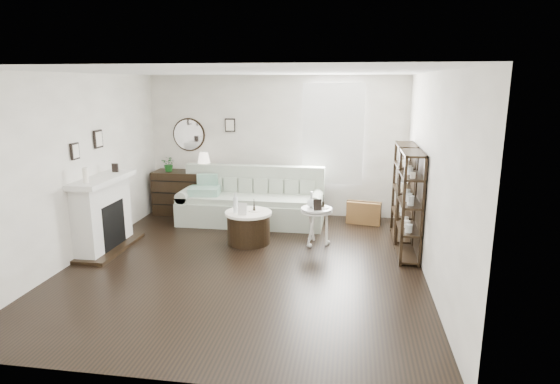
% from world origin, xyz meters
% --- Properties ---
extents(room, '(5.50, 5.50, 5.50)m').
position_xyz_m(room, '(0.73, 2.70, 1.60)').
color(room, black).
rests_on(room, ground).
extents(fireplace, '(0.50, 1.40, 1.84)m').
position_xyz_m(fireplace, '(-2.32, 0.30, 0.54)').
color(fireplace, white).
rests_on(fireplace, ground).
extents(shelf_unit_far, '(0.30, 0.80, 1.60)m').
position_xyz_m(shelf_unit_far, '(2.33, 1.55, 0.80)').
color(shelf_unit_far, black).
rests_on(shelf_unit_far, ground).
extents(shelf_unit_near, '(0.30, 0.80, 1.60)m').
position_xyz_m(shelf_unit_near, '(2.33, 0.65, 0.80)').
color(shelf_unit_near, black).
rests_on(shelf_unit_near, ground).
extents(sofa, '(2.65, 0.92, 1.03)m').
position_xyz_m(sofa, '(-0.35, 2.08, 0.34)').
color(sofa, '#A8B3A0').
rests_on(sofa, ground).
extents(quilt, '(0.60, 0.52, 0.14)m').
position_xyz_m(quilt, '(-1.22, 1.95, 0.60)').
color(quilt, '#279160').
rests_on(quilt, sofa).
extents(suitcase, '(0.65, 0.32, 0.41)m').
position_xyz_m(suitcase, '(1.72, 2.30, 0.21)').
color(suitcase, brown).
rests_on(suitcase, ground).
extents(dresser, '(1.28, 0.55, 0.86)m').
position_xyz_m(dresser, '(-1.75, 2.47, 0.43)').
color(dresser, black).
rests_on(dresser, ground).
extents(table_lamp, '(0.31, 0.31, 0.38)m').
position_xyz_m(table_lamp, '(-1.37, 2.47, 1.05)').
color(table_lamp, white).
rests_on(table_lamp, dresser).
extents(potted_plant, '(0.30, 0.27, 0.30)m').
position_xyz_m(potted_plant, '(-2.07, 2.42, 1.01)').
color(potted_plant, '#175119').
rests_on(potted_plant, dresser).
extents(drum_table, '(0.76, 0.76, 0.53)m').
position_xyz_m(drum_table, '(-0.16, 0.93, 0.27)').
color(drum_table, black).
rests_on(drum_table, ground).
extents(pedestal_table, '(0.51, 0.51, 0.61)m').
position_xyz_m(pedestal_table, '(0.94, 1.02, 0.56)').
color(pedestal_table, white).
rests_on(pedestal_table, ground).
extents(eiffel_drum, '(0.13, 0.13, 0.18)m').
position_xyz_m(eiffel_drum, '(-0.07, 0.98, 0.62)').
color(eiffel_drum, black).
rests_on(eiffel_drum, drum_table).
extents(bottle_drum, '(0.08, 0.08, 0.32)m').
position_xyz_m(bottle_drum, '(-0.35, 0.84, 0.69)').
color(bottle_drum, silver).
rests_on(bottle_drum, drum_table).
extents(card_frame_drum, '(0.15, 0.06, 0.19)m').
position_xyz_m(card_frame_drum, '(-0.21, 0.74, 0.62)').
color(card_frame_drum, silver).
rests_on(card_frame_drum, drum_table).
extents(eiffel_ped, '(0.13, 0.13, 0.19)m').
position_xyz_m(eiffel_ped, '(1.04, 1.05, 0.71)').
color(eiffel_ped, black).
rests_on(eiffel_ped, pedestal_table).
extents(flask_ped, '(0.14, 0.14, 0.26)m').
position_xyz_m(flask_ped, '(0.85, 1.04, 0.74)').
color(flask_ped, silver).
rests_on(flask_ped, pedestal_table).
extents(card_frame_ped, '(0.14, 0.09, 0.17)m').
position_xyz_m(card_frame_ped, '(0.96, 0.89, 0.70)').
color(card_frame_ped, black).
rests_on(card_frame_ped, pedestal_table).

